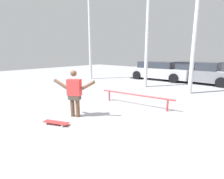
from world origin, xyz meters
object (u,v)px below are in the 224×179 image
skateboard (56,122)px  parked_car_grey (199,73)px  grind_rail (136,96)px  skateboarder (74,92)px  parked_car_silver (158,71)px

skateboard → parked_car_grey: bearing=61.3°
skateboard → grind_rail: size_ratio=0.27×
grind_rail → skateboarder: bearing=-108.5°
skateboarder → parked_car_silver: bearing=73.8°
skateboarder → parked_car_grey: size_ratio=0.33×
skateboard → grind_rail: (0.65, 3.08, 0.31)m
parked_car_silver → skateboard: bearing=-84.5°
skateboard → grind_rail: 3.16m
skateboard → parked_car_silver: bearing=77.3°
skateboarder → parked_car_silver: 9.33m
parked_car_silver → grind_rail: bearing=-74.9°
skateboarder → skateboard: (0.12, -0.77, -0.76)m
parked_car_grey → grind_rail: bearing=-91.7°
skateboard → parked_car_silver: size_ratio=0.17×
skateboarder → grind_rail: bearing=44.2°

